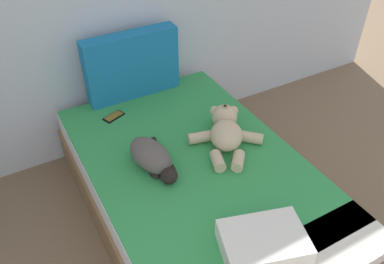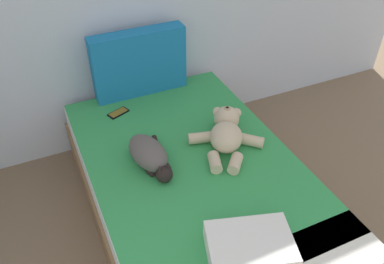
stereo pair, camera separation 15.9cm
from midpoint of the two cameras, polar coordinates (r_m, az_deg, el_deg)
name	(u,v)px [view 1 (the left image)]	position (r m, az deg, el deg)	size (l,w,h in m)	color
bed	(196,192)	(2.56, -1.16, -8.76)	(1.26, 1.99, 0.50)	olive
patterned_cushion	(132,65)	(2.92, -10.27, 9.49)	(0.69, 0.13, 0.49)	#1972AD
cat	(152,157)	(2.34, -7.75, -3.69)	(0.24, 0.44, 0.15)	#59514C
teddy_bear	(226,131)	(2.50, 3.12, 0.14)	(0.45, 0.55, 0.18)	beige
cell_phone	(114,116)	(2.82, -12.89, 2.18)	(0.16, 0.12, 0.01)	black
throw_pillow	(263,243)	(1.95, 7.94, -15.71)	(0.40, 0.28, 0.11)	white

